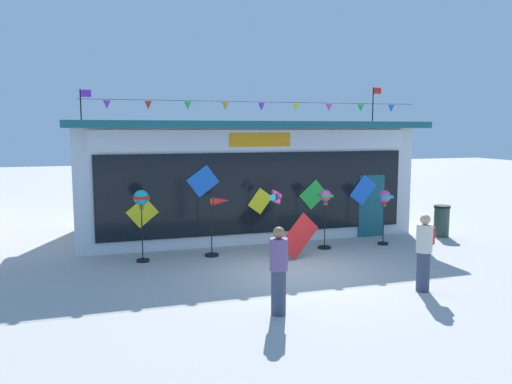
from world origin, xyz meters
TOP-DOWN VIEW (x-y plane):
  - ground_plane at (0.00, 0.00)m, footprint 80.00×80.00m
  - kite_shop_building at (0.05, 5.23)m, footprint 10.98×5.00m
  - wind_spinner_far_left at (-3.52, 2.08)m, footprint 0.41×0.41m
  - wind_spinner_left at (-1.46, 2.11)m, footprint 0.75×0.38m
  - wind_spinner_center_left at (0.07, 1.71)m, footprint 0.42×0.29m
  - wind_spinner_center_right at (1.70, 2.00)m, footprint 0.38×0.38m
  - wind_spinner_right at (3.61, 1.93)m, footprint 0.39×0.39m
  - person_near_camera at (-1.42, -2.61)m, footprint 0.34×0.34m
  - person_mid_plaza at (2.04, -2.24)m, footprint 0.47×0.44m
  - trash_bin at (6.04, 2.39)m, footprint 0.52×0.52m
  - display_kite_on_ground at (0.52, 1.11)m, footprint 1.24×0.26m

SIDE VIEW (x-z plane):
  - ground_plane at x=0.00m, z-range 0.00..0.00m
  - trash_bin at x=6.04m, z-range 0.01..1.03m
  - display_kite_on_ground at x=0.52m, z-range 0.00..1.24m
  - person_near_camera at x=-1.42m, z-range 0.02..1.70m
  - person_mid_plaza at x=2.04m, z-range 0.05..1.73m
  - wind_spinner_left at x=-1.46m, z-range 0.33..1.96m
  - wind_spinner_center_left at x=0.07m, z-range 0.40..2.24m
  - wind_spinner_center_right at x=1.70m, z-range 0.45..2.19m
  - wind_spinner_right at x=3.61m, z-range 0.50..2.17m
  - wind_spinner_far_left at x=-3.52m, z-range 0.60..2.51m
  - kite_shop_building at x=0.05m, z-range -0.62..4.37m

